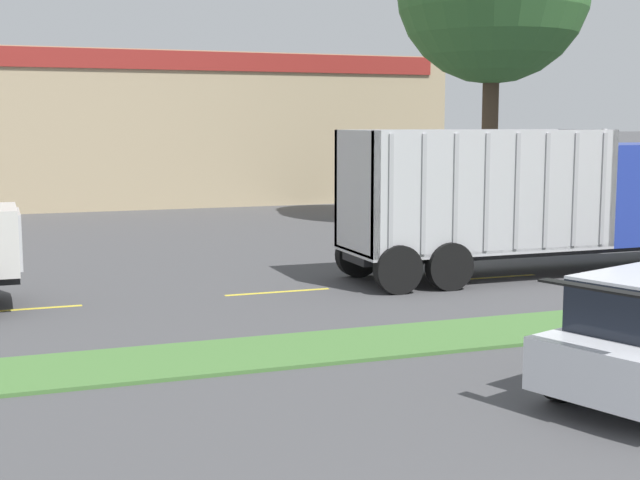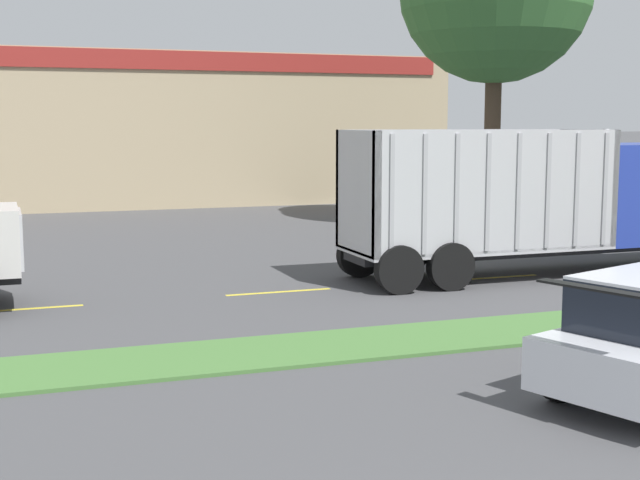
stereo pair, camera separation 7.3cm
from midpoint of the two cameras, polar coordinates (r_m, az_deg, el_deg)
The scene contains 6 objects.
grass_verge at distance 14.72m, azimuth -0.85°, elevation -6.98°, with size 120.00×2.01×0.06m, color #477538.
centre_line_3 at distance 18.86m, azimuth -18.46°, elevation -4.22°, with size 2.40×0.14×0.01m, color yellow.
centre_line_4 at distance 19.70m, azimuth -2.54°, elevation -3.34°, with size 2.40×0.14×0.01m, color yellow.
centre_line_5 at distance 21.89m, azimuth 11.09°, elevation -2.38°, with size 2.40×0.14×0.01m, color yellow.
dump_truck_lead at distance 23.39m, azimuth 17.41°, elevation 2.19°, with size 11.37×2.60×3.57m.
store_building_backdrop at distance 44.26m, azimuth -15.46°, elevation 6.84°, with size 33.57×12.10×6.78m.
Camera 2 is at (-4.59, -4.16, 3.72)m, focal length 50.00 mm.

